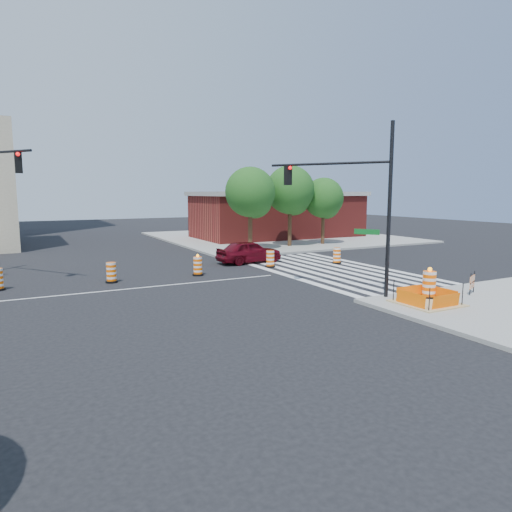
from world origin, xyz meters
name	(u,v)px	position (x,y,z in m)	size (l,w,h in m)	color
ground	(143,288)	(0.00, 0.00, 0.00)	(120.00, 120.00, 0.00)	black
sidewalk_ne	(278,237)	(18.00, 18.00, 0.07)	(22.00, 22.00, 0.15)	gray
crosswalk_east	(329,270)	(10.95, 0.00, 0.01)	(6.75, 13.50, 0.01)	silver
lane_centerline	(143,288)	(0.00, 0.00, 0.01)	(14.00, 0.12, 0.01)	silver
excavation_pit	(427,302)	(9.00, -9.00, 0.22)	(2.20, 2.20, 0.90)	tan
brick_storefront	(278,215)	(18.00, 18.00, 2.32)	(16.50, 8.50, 4.60)	maroon
red_coupe	(249,252)	(8.02, 4.60, 0.73)	(1.72, 4.28, 1.46)	#550712
signal_pole_se	(354,194)	(7.62, -6.07, 4.43)	(3.10, 4.62, 7.20)	black
pit_drum	(429,286)	(9.77, -8.39, 0.69)	(0.67, 0.67, 1.31)	black
barricade	(472,282)	(12.13, -8.63, 0.68)	(0.75, 0.39, 0.96)	#FF6105
tree_north_c	(250,195)	(10.64, 9.54, 4.32)	(3.80, 3.79, 6.44)	#382314
tree_north_d	(290,193)	(14.72, 10.41, 4.49)	(3.94, 3.94, 6.69)	#382314
tree_north_e	(324,200)	(18.04, 10.38, 3.87)	(3.39, 3.39, 5.76)	#382314
median_drum_2	(111,273)	(-1.08, 1.96, 0.48)	(0.60, 0.60, 1.02)	black
median_drum_3	(198,267)	(3.47, 1.82, 0.49)	(0.60, 0.60, 1.18)	black
median_drum_4	(270,259)	(8.34, 2.39, 0.48)	(0.60, 0.60, 1.02)	black
median_drum_5	(337,256)	(12.81, 1.67, 0.48)	(0.60, 0.60, 1.02)	black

